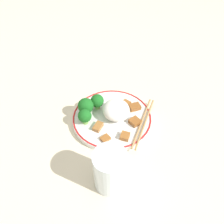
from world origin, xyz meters
TOP-DOWN VIEW (x-y plane):
  - ground_plane at (0.00, 0.00)m, footprint 3.00×3.00m
  - plate at (0.00, 0.00)m, footprint 0.24×0.24m
  - rice_mound at (0.01, -0.00)m, footprint 0.08×0.08m
  - broccoli_back_left at (-0.04, 0.05)m, footprint 0.04×0.04m
  - broccoli_back_center at (-0.07, 0.03)m, footprint 0.05×0.05m
  - broccoli_back_right at (-0.08, -0.01)m, footprint 0.04×0.04m
  - meat_near_front at (0.02, -0.09)m, footprint 0.03×0.03m
  - meat_near_left at (-0.04, -0.08)m, footprint 0.03×0.03m
  - meat_near_right at (0.08, 0.02)m, footprint 0.04×0.03m
  - meat_near_back at (0.06, 0.04)m, footprint 0.03×0.03m
  - meat_on_rice_edge at (0.06, -0.04)m, footprint 0.04×0.04m
  - meat_mid_left at (-0.05, -0.04)m, footprint 0.04×0.04m
  - chopsticks at (0.09, -0.05)m, footprint 0.13×0.18m
  - drinking_glass at (-0.05, -0.20)m, footprint 0.08×0.08m

SIDE VIEW (x-z plane):
  - ground_plane at x=0.00m, z-range 0.00..0.00m
  - plate at x=0.00m, z-range 0.00..0.02m
  - chopsticks at x=0.09m, z-range 0.02..0.02m
  - meat_near_left at x=-0.04m, z-range 0.02..0.03m
  - meat_near_back at x=0.06m, z-range 0.02..0.03m
  - meat_mid_left at x=-0.05m, z-range 0.02..0.03m
  - meat_near_front at x=0.02m, z-range 0.02..0.03m
  - meat_on_rice_edge at x=0.06m, z-range 0.02..0.03m
  - meat_near_right at x=0.08m, z-range 0.02..0.03m
  - rice_mound at x=0.01m, z-range 0.02..0.07m
  - broccoli_back_right at x=-0.08m, z-range 0.02..0.07m
  - broccoli_back_left at x=-0.04m, z-range 0.02..0.07m
  - broccoli_back_center at x=-0.07m, z-range 0.02..0.08m
  - drinking_glass at x=-0.05m, z-range 0.00..0.12m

